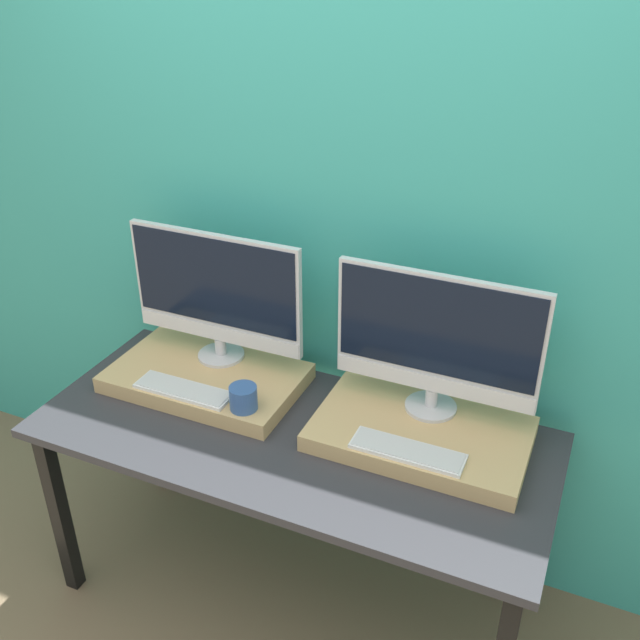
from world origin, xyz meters
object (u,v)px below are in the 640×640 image
(keyboard_left, at_px, (184,390))
(mug, at_px, (243,398))
(monitor_right, at_px, (437,339))
(monitor_left, at_px, (216,292))
(keyboard_right, at_px, (408,451))

(keyboard_left, bearing_deg, mug, 0.00)
(monitor_right, bearing_deg, monitor_left, 180.00)
(monitor_left, xyz_separation_m, mug, (0.23, -0.24, -0.22))
(monitor_right, bearing_deg, mug, -156.24)
(monitor_right, height_order, keyboard_right, monitor_right)
(monitor_left, relative_size, keyboard_right, 1.89)
(keyboard_left, height_order, keyboard_right, same)
(keyboard_right, bearing_deg, monitor_right, 90.00)
(monitor_left, relative_size, keyboard_left, 1.89)
(monitor_left, bearing_deg, monitor_right, 0.00)
(monitor_left, height_order, keyboard_right, monitor_left)
(keyboard_left, relative_size, mug, 3.76)
(keyboard_left, relative_size, monitor_right, 0.53)
(monitor_left, distance_m, keyboard_right, 0.85)
(monitor_left, height_order, mug, monitor_left)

